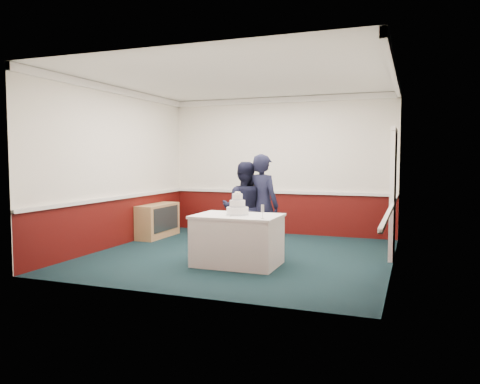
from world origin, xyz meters
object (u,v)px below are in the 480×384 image
(cake_table, at_px, (237,240))
(cake_knife, at_px, (231,216))
(champagne_flute, at_px, (263,209))
(wedding_cake, at_px, (237,208))
(person_woman, at_px, (262,205))
(person_man, at_px, (244,208))
(sideboard, at_px, (158,221))

(cake_table, height_order, cake_knife, cake_knife)
(cake_knife, height_order, champagne_flute, champagne_flute)
(wedding_cake, xyz_separation_m, champagne_flute, (0.50, -0.28, 0.03))
(wedding_cake, bearing_deg, cake_table, -90.00)
(person_woman, bearing_deg, cake_table, 99.42)
(cake_knife, relative_size, person_man, 0.14)
(cake_knife, bearing_deg, champagne_flute, -19.63)
(person_man, bearing_deg, cake_table, 92.23)
(person_man, xyz_separation_m, person_woman, (0.32, 0.03, 0.07))
(champagne_flute, xyz_separation_m, person_man, (-0.67, 1.06, -0.12))
(person_man, distance_m, person_woman, 0.33)
(cake_table, distance_m, champagne_flute, 0.78)
(cake_knife, bearing_deg, wedding_cake, 70.43)
(cake_table, xyz_separation_m, champagne_flute, (0.50, -0.28, 0.53))
(sideboard, relative_size, wedding_cake, 3.30)
(sideboard, bearing_deg, cake_knife, -39.43)
(person_woman, bearing_deg, cake_knife, 99.79)
(cake_knife, distance_m, person_woman, 1.02)
(sideboard, height_order, champagne_flute, champagne_flute)
(person_woman, bearing_deg, person_man, 24.38)
(sideboard, relative_size, cake_knife, 5.45)
(person_man, bearing_deg, sideboard, -34.67)
(wedding_cake, bearing_deg, champagne_flute, -29.25)
(wedding_cake, bearing_deg, person_woman, 79.59)
(wedding_cake, xyz_separation_m, person_woman, (0.15, 0.81, -0.03))
(person_man, height_order, person_woman, person_woman)
(champagne_flute, bearing_deg, cake_knife, 171.42)
(sideboard, bearing_deg, wedding_cake, -36.22)
(sideboard, height_order, wedding_cake, wedding_cake)
(cake_table, relative_size, person_man, 0.82)
(person_woman, bearing_deg, champagne_flute, 127.78)
(sideboard, bearing_deg, cake_table, -36.22)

